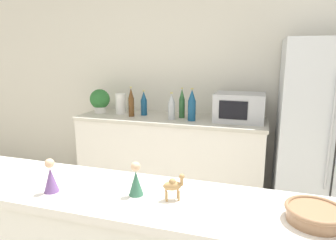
# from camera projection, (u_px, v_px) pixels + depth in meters

# --- Properties ---
(wall_back) EXTENTS (8.00, 0.06, 2.55)m
(wall_back) POSITION_uv_depth(u_px,v_px,m) (206.00, 79.00, 3.31)
(wall_back) COLOR silver
(wall_back) RESTS_ON ground_plane
(back_counter) EXTENTS (1.99, 0.63, 0.89)m
(back_counter) POSITION_uv_depth(u_px,v_px,m) (170.00, 157.00, 3.27)
(back_counter) COLOR silver
(back_counter) RESTS_ON ground_plane
(refrigerator) EXTENTS (0.86, 0.71, 1.68)m
(refrigerator) POSITION_uv_depth(u_px,v_px,m) (328.00, 134.00, 2.70)
(refrigerator) COLOR silver
(refrigerator) RESTS_ON ground_plane
(potted_plant) EXTENTS (0.22, 0.22, 0.27)m
(potted_plant) POSITION_uv_depth(u_px,v_px,m) (100.00, 100.00, 3.39)
(potted_plant) COLOR silver
(potted_plant) RESTS_ON back_counter
(paper_towel_roll) EXTENTS (0.12, 0.12, 0.22)m
(paper_towel_roll) POSITION_uv_depth(u_px,v_px,m) (121.00, 104.00, 3.35)
(paper_towel_roll) COLOR white
(paper_towel_roll) RESTS_ON back_counter
(microwave) EXTENTS (0.48, 0.37, 0.28)m
(microwave) POSITION_uv_depth(u_px,v_px,m) (239.00, 107.00, 2.96)
(microwave) COLOR #B2B5BA
(microwave) RESTS_ON back_counter
(back_bottle_0) EXTENTS (0.07, 0.07, 0.28)m
(back_bottle_0) POSITION_uv_depth(u_px,v_px,m) (172.00, 107.00, 3.04)
(back_bottle_0) COLOR #B2B7BC
(back_bottle_0) RESTS_ON back_counter
(back_bottle_1) EXTENTS (0.06, 0.06, 0.25)m
(back_bottle_1) POSITION_uv_depth(u_px,v_px,m) (191.00, 107.00, 3.08)
(back_bottle_1) COLOR #2D6033
(back_bottle_1) RESTS_ON back_counter
(back_bottle_2) EXTENTS (0.07, 0.07, 0.27)m
(back_bottle_2) POSITION_uv_depth(u_px,v_px,m) (144.00, 103.00, 3.26)
(back_bottle_2) COLOR navy
(back_bottle_2) RESTS_ON back_counter
(back_bottle_3) EXTENTS (0.06, 0.06, 0.32)m
(back_bottle_3) POSITION_uv_depth(u_px,v_px,m) (182.00, 104.00, 3.12)
(back_bottle_3) COLOR #2D6033
(back_bottle_3) RESTS_ON back_counter
(back_bottle_4) EXTENTS (0.06, 0.06, 0.32)m
(back_bottle_4) POSITION_uv_depth(u_px,v_px,m) (131.00, 102.00, 3.19)
(back_bottle_4) COLOR brown
(back_bottle_4) RESTS_ON back_counter
(back_bottle_5) EXTENTS (0.08, 0.08, 0.33)m
(back_bottle_5) POSITION_uv_depth(u_px,v_px,m) (192.00, 105.00, 2.98)
(back_bottle_5) COLOR navy
(back_bottle_5) RESTS_ON back_counter
(fruit_bowl) EXTENTS (0.21, 0.21, 0.06)m
(fruit_bowl) POSITION_uv_depth(u_px,v_px,m) (315.00, 214.00, 1.07)
(fruit_bowl) COLOR #8C6647
(fruit_bowl) RESTS_ON bar_counter
(camel_figurine) EXTENTS (0.09, 0.07, 0.11)m
(camel_figurine) POSITION_uv_depth(u_px,v_px,m) (173.00, 185.00, 1.23)
(camel_figurine) COLOR #A87F4C
(camel_figurine) RESTS_ON bar_counter
(wise_man_figurine_blue) EXTENTS (0.07, 0.07, 0.15)m
(wise_man_figurine_blue) POSITION_uv_depth(u_px,v_px,m) (51.00, 178.00, 1.31)
(wise_man_figurine_blue) COLOR #6B4784
(wise_man_figurine_blue) RESTS_ON bar_counter
(wise_man_figurine_crimson) EXTENTS (0.06, 0.06, 0.15)m
(wise_man_figurine_crimson) POSITION_uv_depth(u_px,v_px,m) (136.00, 181.00, 1.28)
(wise_man_figurine_crimson) COLOR #33664C
(wise_man_figurine_crimson) RESTS_ON bar_counter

